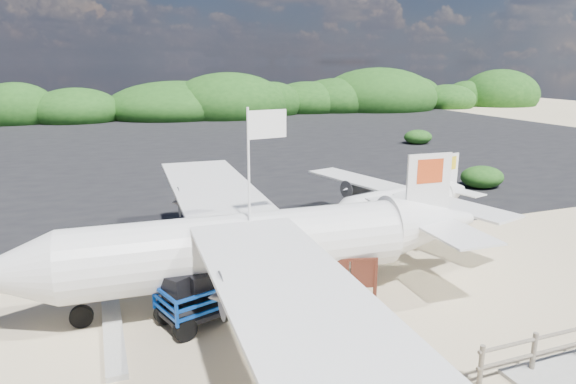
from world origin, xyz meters
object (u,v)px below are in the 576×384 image
at_px(baggage_cart, 209,320).
at_px(crew_b, 315,254).
at_px(flagpole, 251,309).
at_px(signboard, 349,303).
at_px(aircraft_large, 375,159).
at_px(crew_a, 192,240).

distance_m(baggage_cart, crew_b, 4.48).
height_order(flagpole, signboard, flagpole).
bearing_deg(aircraft_large, crew_b, 57.34).
height_order(baggage_cart, crew_b, crew_b).
height_order(crew_a, aircraft_large, aircraft_large).
distance_m(crew_a, crew_b, 4.54).
relative_size(flagpole, crew_a, 3.78).
bearing_deg(aircraft_large, baggage_cart, 52.47).
relative_size(flagpole, signboard, 3.30).
distance_m(flagpole, aircraft_large, 24.84).
relative_size(flagpole, crew_b, 3.96).
height_order(signboard, crew_a, crew_a).
bearing_deg(crew_b, flagpole, 20.41).
relative_size(flagpole, aircraft_large, 0.33).
distance_m(signboard, crew_a, 6.34).
bearing_deg(crew_a, baggage_cart, 108.83).
relative_size(baggage_cart, aircraft_large, 0.16).
height_order(baggage_cart, crew_a, crew_a).
distance_m(crew_a, aircraft_large, 22.24).
bearing_deg(signboard, baggage_cart, -171.68).
height_order(crew_b, aircraft_large, aircraft_large).
relative_size(crew_a, crew_b, 1.05).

